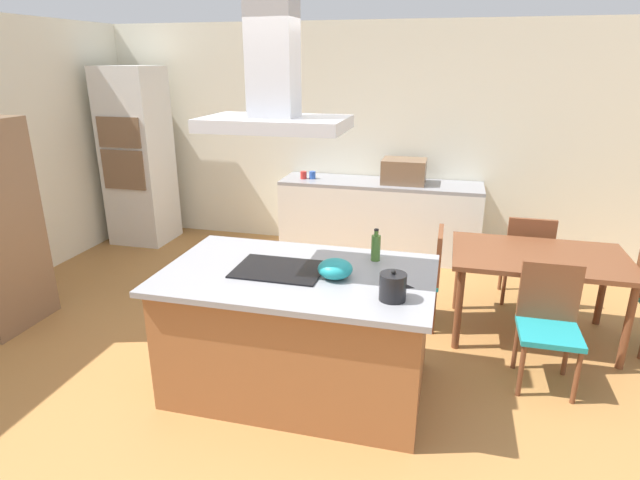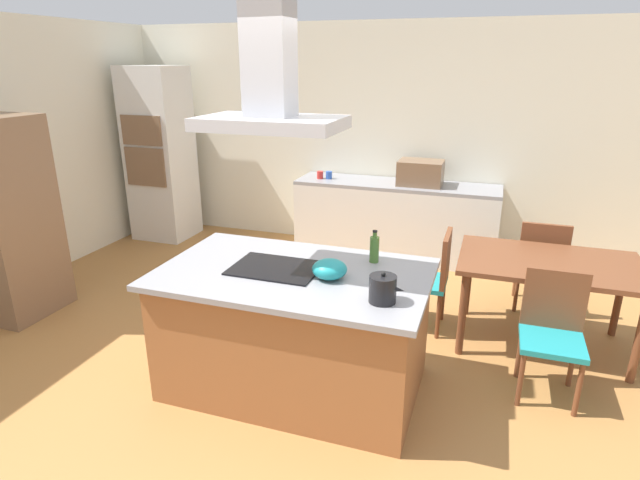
{
  "view_description": "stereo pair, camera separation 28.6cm",
  "coord_description": "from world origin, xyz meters",
  "px_view_note": "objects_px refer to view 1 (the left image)",
  "views": [
    {
      "loc": [
        0.95,
        -3.12,
        2.27
      ],
      "look_at": [
        0.06,
        0.4,
        1.0
      ],
      "focal_mm": 29.07,
      "sensor_mm": 36.0,
      "label": 1
    },
    {
      "loc": [
        1.22,
        -3.04,
        2.27
      ],
      "look_at": [
        0.06,
        0.4,
        1.0
      ],
      "focal_mm": 29.07,
      "sensor_mm": 36.0,
      "label": 2
    }
  ],
  "objects_px": {
    "olive_oil_bottle": "(376,247)",
    "coffee_mug_blue": "(312,175)",
    "chair_at_left_end": "(426,271)",
    "dining_table": "(539,264)",
    "tea_kettle": "(393,287)",
    "cooktop": "(279,269)",
    "range_hood": "(274,88)",
    "countertop_microwave": "(404,171)",
    "chair_facing_back_wall": "(527,254)",
    "chair_facing_island": "(549,318)",
    "mixing_bowl": "(335,269)",
    "wall_oven_stack": "(138,157)",
    "coffee_mug_red": "(304,175)"
  },
  "relations": [
    {
      "from": "olive_oil_bottle",
      "to": "coffee_mug_blue",
      "type": "height_order",
      "value": "olive_oil_bottle"
    },
    {
      "from": "coffee_mug_red",
      "to": "wall_oven_stack",
      "type": "distance_m",
      "value": 2.15
    },
    {
      "from": "olive_oil_bottle",
      "to": "chair_at_left_end",
      "type": "relative_size",
      "value": 0.27
    },
    {
      "from": "tea_kettle",
      "to": "countertop_microwave",
      "type": "relative_size",
      "value": 0.43
    },
    {
      "from": "olive_oil_bottle",
      "to": "coffee_mug_red",
      "type": "relative_size",
      "value": 2.63
    },
    {
      "from": "dining_table",
      "to": "coffee_mug_blue",
      "type": "bearing_deg",
      "value": 145.34
    },
    {
      "from": "tea_kettle",
      "to": "range_hood",
      "type": "xyz_separation_m",
      "value": [
        -0.81,
        0.27,
        1.12
      ]
    },
    {
      "from": "mixing_bowl",
      "to": "wall_oven_stack",
      "type": "xyz_separation_m",
      "value": [
        -3.17,
        2.68,
        0.14
      ]
    },
    {
      "from": "range_hood",
      "to": "dining_table",
      "type": "bearing_deg",
      "value": 32.58
    },
    {
      "from": "wall_oven_stack",
      "to": "dining_table",
      "type": "xyz_separation_m",
      "value": [
        4.63,
        -1.46,
        -0.43
      ]
    },
    {
      "from": "chair_facing_island",
      "to": "olive_oil_bottle",
      "type": "bearing_deg",
      "value": -171.89
    },
    {
      "from": "countertop_microwave",
      "to": "range_hood",
      "type": "xyz_separation_m",
      "value": [
        -0.57,
        -2.88,
        1.06
      ]
    },
    {
      "from": "chair_facing_island",
      "to": "mixing_bowl",
      "type": "bearing_deg",
      "value": -159.11
    },
    {
      "from": "wall_oven_stack",
      "to": "range_hood",
      "type": "distance_m",
      "value": 3.96
    },
    {
      "from": "tea_kettle",
      "to": "range_hood",
      "type": "bearing_deg",
      "value": 161.6
    },
    {
      "from": "tea_kettle",
      "to": "chair_facing_back_wall",
      "type": "bearing_deg",
      "value": 63.63
    },
    {
      "from": "olive_oil_bottle",
      "to": "range_hood",
      "type": "height_order",
      "value": "range_hood"
    },
    {
      "from": "cooktop",
      "to": "chair_facing_back_wall",
      "type": "distance_m",
      "value": 2.66
    },
    {
      "from": "cooktop",
      "to": "coffee_mug_red",
      "type": "distance_m",
      "value": 2.89
    },
    {
      "from": "tea_kettle",
      "to": "chair_facing_back_wall",
      "type": "distance_m",
      "value": 2.42
    },
    {
      "from": "chair_facing_back_wall",
      "to": "cooktop",
      "type": "bearing_deg",
      "value": -135.11
    },
    {
      "from": "countertop_microwave",
      "to": "coffee_mug_blue",
      "type": "bearing_deg",
      "value": -178.0
    },
    {
      "from": "wall_oven_stack",
      "to": "chair_facing_island",
      "type": "xyz_separation_m",
      "value": [
        4.63,
        -2.12,
        -0.59
      ]
    },
    {
      "from": "dining_table",
      "to": "chair_facing_back_wall",
      "type": "distance_m",
      "value": 0.68
    },
    {
      "from": "cooktop",
      "to": "range_hood",
      "type": "distance_m",
      "value": 1.2
    },
    {
      "from": "wall_oven_stack",
      "to": "range_hood",
      "type": "relative_size",
      "value": 2.44
    },
    {
      "from": "countertop_microwave",
      "to": "wall_oven_stack",
      "type": "height_order",
      "value": "wall_oven_stack"
    },
    {
      "from": "coffee_mug_red",
      "to": "range_hood",
      "type": "xyz_separation_m",
      "value": [
        0.63,
        -2.82,
        1.16
      ]
    },
    {
      "from": "dining_table",
      "to": "tea_kettle",
      "type": "bearing_deg",
      "value": -125.81
    },
    {
      "from": "chair_at_left_end",
      "to": "chair_facing_back_wall",
      "type": "height_order",
      "value": "same"
    },
    {
      "from": "olive_oil_bottle",
      "to": "mixing_bowl",
      "type": "xyz_separation_m",
      "value": [
        -0.21,
        -0.38,
        -0.04
      ]
    },
    {
      "from": "coffee_mug_red",
      "to": "range_hood",
      "type": "relative_size",
      "value": 0.1
    },
    {
      "from": "dining_table",
      "to": "chair_facing_back_wall",
      "type": "xyz_separation_m",
      "value": [
        -0.0,
        0.67,
        -0.16
      ]
    },
    {
      "from": "coffee_mug_blue",
      "to": "wall_oven_stack",
      "type": "relative_size",
      "value": 0.04
    },
    {
      "from": "wall_oven_stack",
      "to": "chair_facing_island",
      "type": "relative_size",
      "value": 2.47
    },
    {
      "from": "coffee_mug_red",
      "to": "chair_at_left_end",
      "type": "bearing_deg",
      "value": -45.86
    },
    {
      "from": "coffee_mug_blue",
      "to": "chair_at_left_end",
      "type": "height_order",
      "value": "coffee_mug_blue"
    },
    {
      "from": "coffee_mug_blue",
      "to": "wall_oven_stack",
      "type": "distance_m",
      "value": 2.25
    },
    {
      "from": "coffee_mug_blue",
      "to": "cooktop",
      "type": "bearing_deg",
      "value": -79.52
    },
    {
      "from": "mixing_bowl",
      "to": "cooktop",
      "type": "bearing_deg",
      "value": 175.4
    },
    {
      "from": "cooktop",
      "to": "dining_table",
      "type": "xyz_separation_m",
      "value": [
        1.86,
        1.19,
        -0.24
      ]
    },
    {
      "from": "dining_table",
      "to": "wall_oven_stack",
      "type": "bearing_deg",
      "value": 162.54
    },
    {
      "from": "cooktop",
      "to": "mixing_bowl",
      "type": "height_order",
      "value": "mixing_bowl"
    },
    {
      "from": "dining_table",
      "to": "range_hood",
      "type": "height_order",
      "value": "range_hood"
    },
    {
      "from": "tea_kettle",
      "to": "chair_at_left_end",
      "type": "relative_size",
      "value": 0.24
    },
    {
      "from": "cooktop",
      "to": "dining_table",
      "type": "bearing_deg",
      "value": 32.58
    },
    {
      "from": "countertop_microwave",
      "to": "chair_facing_back_wall",
      "type": "height_order",
      "value": "countertop_microwave"
    },
    {
      "from": "range_hood",
      "to": "mixing_bowl",
      "type": "bearing_deg",
      "value": -4.6
    },
    {
      "from": "countertop_microwave",
      "to": "coffee_mug_red",
      "type": "height_order",
      "value": "countertop_microwave"
    },
    {
      "from": "tea_kettle",
      "to": "dining_table",
      "type": "height_order",
      "value": "tea_kettle"
    }
  ]
}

